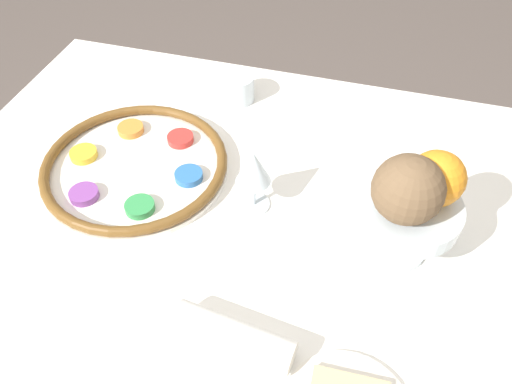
# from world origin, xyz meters

# --- Properties ---
(dining_table) EXTENTS (1.15, 1.03, 0.74)m
(dining_table) POSITION_xyz_m (0.00, 0.00, 0.37)
(dining_table) COLOR white
(dining_table) RESTS_ON ground_plane
(seder_plate) EXTENTS (0.36, 0.36, 0.03)m
(seder_plate) POSITION_xyz_m (-0.20, 0.10, 0.76)
(seder_plate) COLOR silver
(seder_plate) RESTS_ON dining_table
(wine_glass) EXTENTS (0.06, 0.06, 0.13)m
(wine_glass) POSITION_xyz_m (0.05, 0.07, 0.84)
(wine_glass) COLOR silver
(wine_glass) RESTS_ON dining_table
(fruit_stand) EXTENTS (0.17, 0.17, 0.12)m
(fruit_stand) POSITION_xyz_m (0.31, 0.04, 0.83)
(fruit_stand) COLOR silver
(fruit_stand) RESTS_ON dining_table
(orange_fruit) EXTENTS (0.09, 0.09, 0.09)m
(orange_fruit) POSITION_xyz_m (0.34, 0.06, 0.90)
(orange_fruit) COLOR orange
(orange_fruit) RESTS_ON fruit_stand
(coconut) EXTENTS (0.11, 0.11, 0.11)m
(coconut) POSITION_xyz_m (0.30, 0.02, 0.91)
(coconut) COLOR brown
(coconut) RESTS_ON fruit_stand
(napkin_roll) EXTENTS (0.18, 0.07, 0.05)m
(napkin_roll) POSITION_xyz_m (0.10, -0.20, 0.77)
(napkin_roll) COLOR white
(napkin_roll) RESTS_ON dining_table
(cup_near) EXTENTS (0.08, 0.08, 0.06)m
(cup_near) POSITION_xyz_m (-0.08, 0.38, 0.77)
(cup_near) COLOR silver
(cup_near) RESTS_ON dining_table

